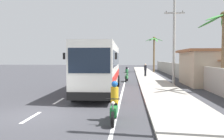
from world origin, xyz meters
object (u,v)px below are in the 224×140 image
at_px(utility_pole_mid, 174,41).
at_px(palm_nearest, 154,48).
at_px(pedestrian_near_kerb, 145,70).
at_px(motorcycle_trailing, 114,106).
at_px(motorcycle_beside_bus, 127,76).
at_px(palm_second, 224,33).
at_px(coach_bus_foreground, 101,66).

height_order(utility_pole_mid, palm_nearest, utility_pole_mid).
bearing_deg(utility_pole_mid, palm_nearest, 89.18).
bearing_deg(pedestrian_near_kerb, motorcycle_trailing, -114.45).
distance_m(motorcycle_trailing, utility_pole_mid, 14.02).
bearing_deg(utility_pole_mid, pedestrian_near_kerb, 101.48).
bearing_deg(pedestrian_near_kerb, motorcycle_beside_bus, -129.51).
relative_size(motorcycle_trailing, utility_pole_mid, 0.24).
xyz_separation_m(motorcycle_beside_bus, palm_second, (7.15, -8.36, 3.77)).
xyz_separation_m(motorcycle_trailing, palm_nearest, (4.99, 34.76, 3.92)).
xyz_separation_m(motorcycle_beside_bus, palm_nearest, (4.78, 18.25, 3.92)).
relative_size(motorcycle_trailing, palm_nearest, 0.29).
distance_m(motorcycle_trailing, palm_second, 11.62).
bearing_deg(pedestrian_near_kerb, coach_bus_foreground, -124.69).
height_order(motorcycle_beside_bus, motorcycle_trailing, motorcycle_trailing).
xyz_separation_m(coach_bus_foreground, palm_second, (9.02, -0.31, 2.41)).
relative_size(pedestrian_near_kerb, palm_second, 0.29).
bearing_deg(utility_pole_mid, motorcycle_trailing, -110.14).
xyz_separation_m(coach_bus_foreground, utility_pole_mid, (6.33, 4.27, 2.17)).
distance_m(pedestrian_near_kerb, palm_second, 15.62).
relative_size(pedestrian_near_kerb, utility_pole_mid, 0.21).
height_order(motorcycle_trailing, palm_second, palm_second).
height_order(coach_bus_foreground, motorcycle_trailing, coach_bus_foreground).
height_order(motorcycle_beside_bus, palm_second, palm_second).
relative_size(utility_pole_mid, palm_nearest, 1.21).
bearing_deg(motorcycle_beside_bus, palm_nearest, 75.32).
relative_size(coach_bus_foreground, pedestrian_near_kerb, 6.72).
distance_m(motorcycle_beside_bus, palm_nearest, 19.27).
height_order(coach_bus_foreground, palm_nearest, palm_nearest).
height_order(motorcycle_beside_bus, pedestrian_near_kerb, pedestrian_near_kerb).
distance_m(coach_bus_foreground, motorcycle_beside_bus, 8.37).
relative_size(coach_bus_foreground, motorcycle_trailing, 5.91).
height_order(utility_pole_mid, palm_second, utility_pole_mid).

